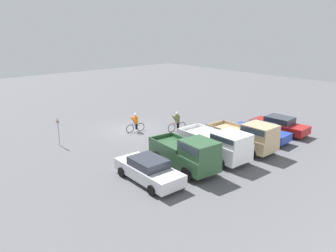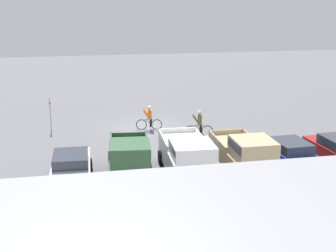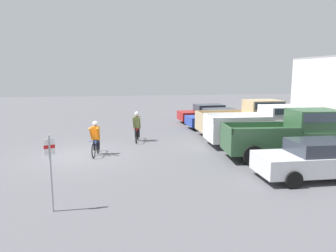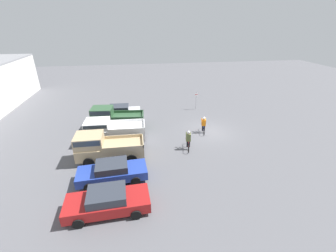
{
  "view_description": "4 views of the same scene",
  "coord_description": "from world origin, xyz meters",
  "px_view_note": "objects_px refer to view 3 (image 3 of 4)",
  "views": [
    {
      "loc": [
        15.69,
        22.66,
        8.61
      ],
      "look_at": [
        -0.59,
        4.19,
        1.2
      ],
      "focal_mm": 35.0,
      "sensor_mm": 36.0,
      "label": 1
    },
    {
      "loc": [
        4.53,
        30.23,
        8.67
      ],
      "look_at": [
        -0.59,
        4.19,
        1.2
      ],
      "focal_mm": 50.0,
      "sensor_mm": 36.0,
      "label": 2
    },
    {
      "loc": [
        15.59,
        1.27,
        3.9
      ],
      "look_at": [
        -0.59,
        4.19,
        1.2
      ],
      "focal_mm": 35.0,
      "sensor_mm": 36.0,
      "label": 3
    },
    {
      "loc": [
        -19.08,
        7.07,
        9.95
      ],
      "look_at": [
        -0.59,
        4.19,
        1.2
      ],
      "focal_mm": 24.0,
      "sensor_mm": 36.0,
      "label": 4
    }
  ],
  "objects_px": {
    "sedan_0": "(209,113)",
    "pickup_truck_0": "(247,117)",
    "sedan_2": "(319,159)",
    "cyclist_0": "(96,138)",
    "pickup_truck_2": "(290,134)",
    "pickup_truck_1": "(261,125)",
    "sedan_1": "(220,118)",
    "fire_lane_sign": "(50,166)",
    "cyclist_1": "(137,126)"
  },
  "relations": [
    {
      "from": "cyclist_1",
      "to": "sedan_2",
      "type": "bearing_deg",
      "value": 37.54
    },
    {
      "from": "sedan_0",
      "to": "cyclist_1",
      "type": "distance_m",
      "value": 8.68
    },
    {
      "from": "pickup_truck_1",
      "to": "cyclist_1",
      "type": "distance_m",
      "value": 6.87
    },
    {
      "from": "sedan_1",
      "to": "sedan_2",
      "type": "height_order",
      "value": "sedan_2"
    },
    {
      "from": "pickup_truck_0",
      "to": "cyclist_1",
      "type": "xyz_separation_m",
      "value": [
        0.5,
        -6.86,
        -0.28
      ]
    },
    {
      "from": "sedan_2",
      "to": "cyclist_1",
      "type": "relative_size",
      "value": 2.62
    },
    {
      "from": "sedan_0",
      "to": "sedan_2",
      "type": "height_order",
      "value": "sedan_2"
    },
    {
      "from": "cyclist_0",
      "to": "fire_lane_sign",
      "type": "relative_size",
      "value": 0.78
    },
    {
      "from": "sedan_0",
      "to": "fire_lane_sign",
      "type": "xyz_separation_m",
      "value": [
        15.34,
        -9.34,
        0.63
      ]
    },
    {
      "from": "fire_lane_sign",
      "to": "sedan_0",
      "type": "bearing_deg",
      "value": 148.66
    },
    {
      "from": "pickup_truck_2",
      "to": "cyclist_0",
      "type": "height_order",
      "value": "pickup_truck_2"
    },
    {
      "from": "pickup_truck_2",
      "to": "cyclist_1",
      "type": "distance_m",
      "value": 8.29
    },
    {
      "from": "pickup_truck_2",
      "to": "cyclist_0",
      "type": "relative_size",
      "value": 3.02
    },
    {
      "from": "pickup_truck_1",
      "to": "sedan_0",
      "type": "bearing_deg",
      "value": -177.91
    },
    {
      "from": "sedan_2",
      "to": "cyclist_0",
      "type": "xyz_separation_m",
      "value": [
        -5.06,
        -8.28,
        0.09
      ]
    },
    {
      "from": "cyclist_1",
      "to": "fire_lane_sign",
      "type": "relative_size",
      "value": 0.82
    },
    {
      "from": "pickup_truck_2",
      "to": "cyclist_1",
      "type": "height_order",
      "value": "pickup_truck_2"
    },
    {
      "from": "sedan_1",
      "to": "cyclist_1",
      "type": "bearing_deg",
      "value": -61.52
    },
    {
      "from": "pickup_truck_2",
      "to": "sedan_2",
      "type": "xyz_separation_m",
      "value": [
        2.76,
        -0.43,
        -0.45
      ]
    },
    {
      "from": "pickup_truck_1",
      "to": "sedan_1",
      "type": "bearing_deg",
      "value": -176.14
    },
    {
      "from": "cyclist_0",
      "to": "fire_lane_sign",
      "type": "bearing_deg",
      "value": -8.61
    },
    {
      "from": "sedan_1",
      "to": "pickup_truck_1",
      "type": "distance_m",
      "value": 5.64
    },
    {
      "from": "fire_lane_sign",
      "to": "sedan_1",
      "type": "bearing_deg",
      "value": 143.53
    },
    {
      "from": "pickup_truck_1",
      "to": "sedan_2",
      "type": "height_order",
      "value": "pickup_truck_1"
    },
    {
      "from": "sedan_0",
      "to": "sedan_2",
      "type": "xyz_separation_m",
      "value": [
        14.0,
        -0.1,
        0.01
      ]
    },
    {
      "from": "pickup_truck_2",
      "to": "sedan_2",
      "type": "height_order",
      "value": "pickup_truck_2"
    },
    {
      "from": "sedan_2",
      "to": "cyclist_1",
      "type": "xyz_separation_m",
      "value": [
        -7.9,
        -6.07,
        0.14
      ]
    },
    {
      "from": "sedan_2",
      "to": "fire_lane_sign",
      "type": "distance_m",
      "value": 9.36
    },
    {
      "from": "pickup_truck_1",
      "to": "pickup_truck_0",
      "type": "bearing_deg",
      "value": 172.03
    },
    {
      "from": "pickup_truck_1",
      "to": "cyclist_1",
      "type": "height_order",
      "value": "pickup_truck_1"
    },
    {
      "from": "pickup_truck_0",
      "to": "sedan_0",
      "type": "bearing_deg",
      "value": -172.88
    },
    {
      "from": "pickup_truck_0",
      "to": "pickup_truck_1",
      "type": "distance_m",
      "value": 2.84
    },
    {
      "from": "fire_lane_sign",
      "to": "cyclist_1",
      "type": "bearing_deg",
      "value": 161.0
    },
    {
      "from": "pickup_truck_0",
      "to": "cyclist_0",
      "type": "distance_m",
      "value": 9.67
    },
    {
      "from": "pickup_truck_0",
      "to": "cyclist_1",
      "type": "relative_size",
      "value": 2.84
    },
    {
      "from": "sedan_0",
      "to": "pickup_truck_0",
      "type": "height_order",
      "value": "pickup_truck_0"
    },
    {
      "from": "sedan_0",
      "to": "pickup_truck_1",
      "type": "relative_size",
      "value": 0.91
    },
    {
      "from": "pickup_truck_0",
      "to": "fire_lane_sign",
      "type": "xyz_separation_m",
      "value": [
        9.74,
        -10.04,
        0.2
      ]
    },
    {
      "from": "pickup_truck_1",
      "to": "fire_lane_sign",
      "type": "relative_size",
      "value": 2.38
    },
    {
      "from": "sedan_0",
      "to": "pickup_truck_0",
      "type": "bearing_deg",
      "value": 7.12
    },
    {
      "from": "cyclist_1",
      "to": "fire_lane_sign",
      "type": "height_order",
      "value": "fire_lane_sign"
    },
    {
      "from": "sedan_1",
      "to": "sedan_2",
      "type": "distance_m",
      "value": 11.2
    },
    {
      "from": "pickup_truck_1",
      "to": "cyclist_1",
      "type": "relative_size",
      "value": 2.91
    },
    {
      "from": "cyclist_1",
      "to": "sedan_1",
      "type": "bearing_deg",
      "value": 118.48
    },
    {
      "from": "pickup_truck_1",
      "to": "sedan_2",
      "type": "bearing_deg",
      "value": -4.12
    },
    {
      "from": "sedan_2",
      "to": "fire_lane_sign",
      "type": "height_order",
      "value": "fire_lane_sign"
    },
    {
      "from": "pickup_truck_2",
      "to": "cyclist_1",
      "type": "xyz_separation_m",
      "value": [
        -5.14,
        -6.5,
        -0.31
      ]
    },
    {
      "from": "sedan_1",
      "to": "fire_lane_sign",
      "type": "height_order",
      "value": "fire_lane_sign"
    },
    {
      "from": "pickup_truck_2",
      "to": "sedan_2",
      "type": "distance_m",
      "value": 2.82
    },
    {
      "from": "sedan_1",
      "to": "pickup_truck_2",
      "type": "distance_m",
      "value": 8.47
    }
  ]
}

